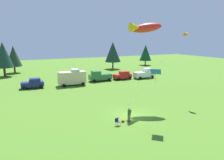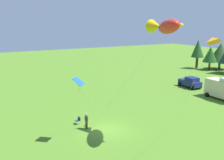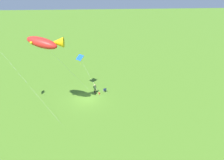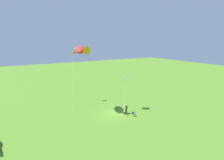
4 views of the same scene
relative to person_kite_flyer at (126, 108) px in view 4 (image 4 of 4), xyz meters
name	(u,v)px [view 4 (image 4 of 4)]	position (x,y,z in m)	size (l,w,h in m)	color
ground_plane	(113,113)	(1.31, 1.80, -1.02)	(160.00, 160.00, 0.00)	#4B7A22
person_kite_flyer	(126,108)	(0.00, 0.00, 0.00)	(0.57, 0.38, 1.74)	#3E352D
folding_chair	(134,114)	(-1.68, -0.30, -0.53)	(0.58, 0.58, 0.82)	#202B4F
backpack_on_grass	(127,115)	(-0.67, 0.23, -0.91)	(0.32, 0.22, 0.22)	#A13317
kite_large_fish	(81,50)	(5.57, 5.71, 9.96)	(8.08, 6.97, 11.90)	red
kite_delta_orange	(74,52)	(11.99, 4.54, 9.14)	(8.10, 4.22, 10.54)	orange
kite_diamond_blue	(127,78)	(2.26, -1.61, 4.82)	(3.90, 3.59, 6.29)	blue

